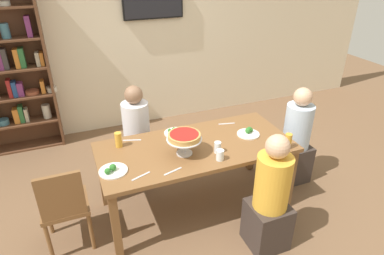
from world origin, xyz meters
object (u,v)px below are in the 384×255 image
Objects in this scene: bookshelf at (1,72)px; chair_head_west at (64,205)px; salad_plate_near_diner at (175,132)px; salad_plate_far_diner at (249,133)px; cutlery_knife_near at (173,171)px; diner_near_right at (270,201)px; television at (153,1)px; salad_plate_spare at (113,170)px; beer_glass_amber_tall at (288,141)px; water_glass_clear_far at (218,147)px; dining_table at (196,153)px; cutlery_knife_far at (132,140)px; diner_head_east at (295,142)px; diner_far_left at (137,140)px; cutlery_fork_near at (227,124)px; beer_glass_amber_short at (118,140)px; cutlery_fork_far at (141,176)px; water_glass_clear_near at (220,155)px; deep_dish_pizza_stand at (184,138)px.

bookshelf reaches higher than chair_head_west.
salad_plate_near_diner is 1.03× the size of salad_plate_far_diner.
diner_near_right is at bearing -45.06° from cutlery_knife_near.
chair_head_west is (-1.49, -2.21, -1.33)m from television.
beer_glass_amber_tall is (1.63, -0.22, 0.06)m from salad_plate_spare.
beer_glass_amber_tall is at bearing -36.22° from salad_plate_near_diner.
dining_table is at bearing 126.99° from water_glass_clear_far.
cutlery_knife_far is at bearing -53.62° from bookshelf.
diner_head_east is at bearing 11.15° from water_glass_clear_far.
cutlery_knife_near is at bearing 61.70° from diner_near_right.
diner_far_left is 1.04m from cutlery_fork_near.
cutlery_fork_near is (1.32, 0.44, -0.02)m from salad_plate_spare.
diner_near_right is (0.82, -1.48, 0.00)m from diner_far_left.
salad_plate_spare is at bearing 172.16° from beer_glass_amber_tall.
beer_glass_amber_short is at bearing 32.44° from chair_head_west.
television is (2.02, 0.10, 0.73)m from bookshelf.
salad_plate_far_diner is at bearing -11.15° from beer_glass_amber_short.
cutlery_knife_near and cutlery_fork_far have the same top height.
water_glass_clear_near reaches higher than cutlery_fork_near.
deep_dish_pizza_stand is at bearing 162.20° from water_glass_clear_far.
cutlery_knife_near is at bearing -160.46° from salad_plate_far_diner.
salad_plate_near_diner is at bearing -11.59° from diner_head_east.
cutlery_fork_far is (-1.02, 0.43, 0.25)m from diner_near_right.
diner_near_right is at bearing 97.30° from cutlery_fork_near.
television reaches higher than diner_head_east.
diner_near_right is 1.51m from beer_glass_amber_short.
cutlery_knife_far is (-0.14, -0.42, 0.25)m from diner_far_left.
beer_glass_amber_tall is at bearing -7.27° from chair_head_west.
water_glass_clear_far is 0.61× the size of cutlery_fork_far.
diner_head_east is at bearing -10.39° from cutlery_fork_far.
diner_head_east is (1.24, 0.03, -0.17)m from dining_table.
salad_plate_near_diner is at bearing 83.66° from deep_dish_pizza_stand.
salad_plate_spare is at bearing 142.23° from cutlery_knife_near.
salad_plate_spare is at bearing 64.45° from diner_near_right.
salad_plate_near_diner is 1.32× the size of cutlery_fork_near.
television reaches higher than water_glass_clear_far.
beer_glass_amber_tall is 0.68m from water_glass_clear_far.
diner_head_east is 7.68× the size of beer_glass_amber_short.
diner_head_east and diner_near_right have the same top height.
bookshelf is 14.78× the size of beer_glass_amber_short.
deep_dish_pizza_stand is (-0.15, -0.09, 0.26)m from dining_table.
cutlery_knife_far is at bearing 143.39° from water_glass_clear_far.
water_glass_clear_near is (-0.29, 0.42, 0.30)m from diner_near_right.
salad_plate_spare reaches higher than cutlery_knife_far.
diner_near_right reaches higher than beer_glass_amber_tall.
diner_far_left is at bearing -14.19° from cutlery_fork_near.
beer_glass_amber_short reaches higher than cutlery_knife_far.
television is 3.44× the size of salad_plate_spare.
cutlery_knife_far is (0.27, 0.47, -0.02)m from salad_plate_spare.
beer_glass_amber_tall is at bearing 41.99° from diner_head_east.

